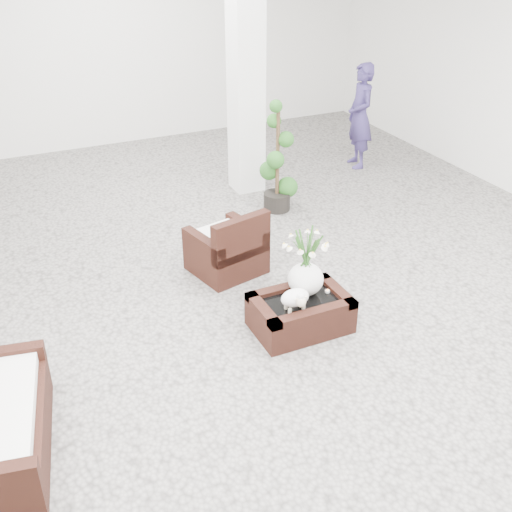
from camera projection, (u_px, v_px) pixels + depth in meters
name	position (u px, v px, depth m)	size (l,w,h in m)	color
ground	(252.00, 305.00, 6.46)	(11.00, 11.00, 0.00)	gray
column	(246.00, 63.00, 8.26)	(0.40, 0.40, 3.50)	white
coffee_table	(300.00, 314.00, 6.03)	(0.90, 0.60, 0.31)	black
sheep_figurine	(295.00, 299.00, 5.78)	(0.28, 0.23, 0.21)	white
planter_narcissus	(307.00, 257.00, 5.88)	(0.44, 0.44, 0.80)	white
tealight	(327.00, 291.00, 6.07)	(0.04, 0.04, 0.03)	white
armchair	(226.00, 241.00, 6.88)	(0.70, 0.67, 0.75)	black
topiary	(278.00, 157.00, 8.11)	(0.39, 0.39, 1.46)	#21511A
shopper	(360.00, 116.00, 9.50)	(0.57, 0.38, 1.57)	navy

